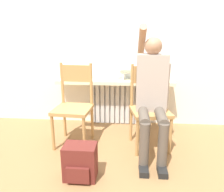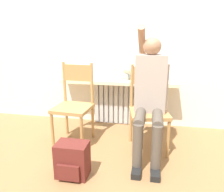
{
  "view_description": "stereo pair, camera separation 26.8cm",
  "coord_description": "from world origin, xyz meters",
  "px_view_note": "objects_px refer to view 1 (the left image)",
  "views": [
    {
      "loc": [
        0.22,
        -1.98,
        1.31
      ],
      "look_at": [
        0.0,
        0.59,
        0.59
      ],
      "focal_mm": 35.0,
      "sensor_mm": 36.0,
      "label": 1
    },
    {
      "loc": [
        0.48,
        -1.95,
        1.31
      ],
      "look_at": [
        0.0,
        0.59,
        0.59
      ],
      "focal_mm": 35.0,
      "sensor_mm": 36.0,
      "label": 2
    }
  ],
  "objects_px": {
    "cat": "(132,69)",
    "chair_right": "(149,106)",
    "person": "(152,92)",
    "backpack": "(80,162)",
    "chair_left": "(74,104)"
  },
  "relations": [
    {
      "from": "chair_left",
      "to": "cat",
      "type": "relative_size",
      "value": 1.85
    },
    {
      "from": "backpack",
      "to": "chair_left",
      "type": "bearing_deg",
      "value": 107.74
    },
    {
      "from": "chair_right",
      "to": "chair_left",
      "type": "bearing_deg",
      "value": 169.26
    },
    {
      "from": "chair_right",
      "to": "backpack",
      "type": "bearing_deg",
      "value": -144.67
    },
    {
      "from": "person",
      "to": "backpack",
      "type": "height_order",
      "value": "person"
    },
    {
      "from": "person",
      "to": "cat",
      "type": "relative_size",
      "value": 2.69
    },
    {
      "from": "person",
      "to": "cat",
      "type": "distance_m",
      "value": 0.78
    },
    {
      "from": "person",
      "to": "chair_right",
      "type": "bearing_deg",
      "value": 94.32
    },
    {
      "from": "cat",
      "to": "person",
      "type": "bearing_deg",
      "value": -73.28
    },
    {
      "from": "person",
      "to": "backpack",
      "type": "bearing_deg",
      "value": -140.19
    },
    {
      "from": "chair_left",
      "to": "cat",
      "type": "xyz_separation_m",
      "value": [
        0.7,
        0.6,
        0.35
      ]
    },
    {
      "from": "cat",
      "to": "chair_right",
      "type": "bearing_deg",
      "value": -70.76
    },
    {
      "from": "backpack",
      "to": "chair_right",
      "type": "bearing_deg",
      "value": 46.03
    },
    {
      "from": "person",
      "to": "backpack",
      "type": "relative_size",
      "value": 4.22
    },
    {
      "from": "chair_left",
      "to": "person",
      "type": "bearing_deg",
      "value": -3.89
    }
  ]
}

